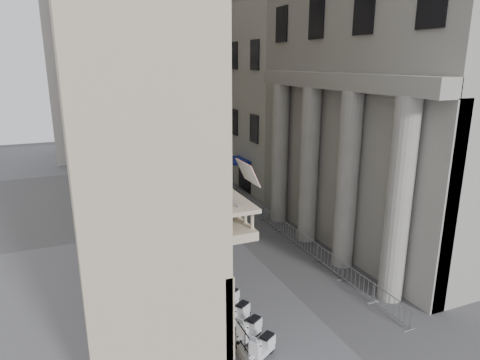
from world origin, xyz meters
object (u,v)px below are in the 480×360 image
at_px(info_kiosk, 171,200).
at_px(pedestrian_b, 199,189).
at_px(street_lamp, 172,152).
at_px(pedestrian_a, 208,193).
at_px(security_tent, 167,185).

relative_size(info_kiosk, pedestrian_b, 1.12).
xyz_separation_m(street_lamp, info_kiosk, (-0.05, 0.77, -4.03)).
bearing_deg(pedestrian_a, street_lamp, 20.78).
xyz_separation_m(security_tent, street_lamp, (0.88, 1.91, 1.99)).
distance_m(security_tent, pedestrian_a, 5.79).
height_order(info_kiosk, pedestrian_b, info_kiosk).
distance_m(street_lamp, pedestrian_a, 5.43).
bearing_deg(info_kiosk, pedestrian_b, 17.65).
relative_size(security_tent, info_kiosk, 2.27).
height_order(security_tent, info_kiosk, security_tent).
xyz_separation_m(security_tent, pedestrian_b, (3.87, 5.18, -2.15)).
bearing_deg(info_kiosk, security_tent, -129.00).
relative_size(street_lamp, info_kiosk, 4.29).
relative_size(security_tent, pedestrian_a, 2.27).
distance_m(security_tent, info_kiosk, 3.46).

